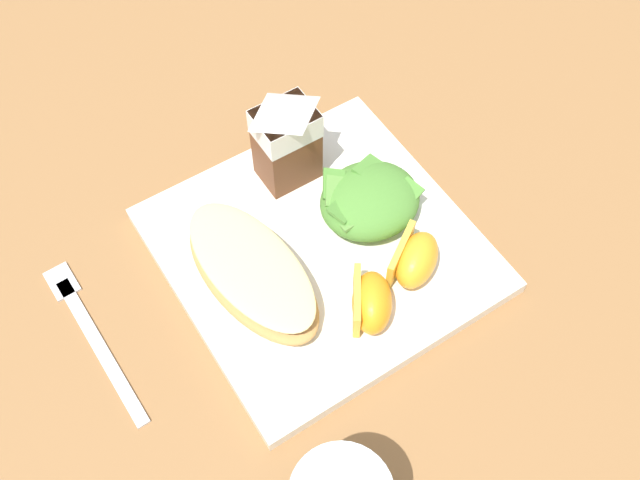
{
  "coord_description": "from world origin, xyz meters",
  "views": [
    {
      "loc": [
        -0.2,
        -0.31,
        0.62
      ],
      "look_at": [
        0.0,
        0.0,
        0.03
      ],
      "focal_mm": 41.04,
      "sensor_mm": 36.0,
      "label": 1
    }
  ],
  "objects": [
    {
      "name": "cheesy_pizza_bread",
      "position": [
        -0.07,
        0.0,
        0.03
      ],
      "size": [
        0.1,
        0.18,
        0.04
      ],
      "color": "tan",
      "rests_on": "white_plate"
    },
    {
      "name": "white_plate",
      "position": [
        0.0,
        0.0,
        0.01
      ],
      "size": [
        0.28,
        0.28,
        0.02
      ],
      "primitive_type": "cube",
      "color": "white",
      "rests_on": "ground"
    },
    {
      "name": "ground",
      "position": [
        0.0,
        0.0,
        0.0
      ],
      "size": [
        3.0,
        3.0,
        0.0
      ],
      "primitive_type": "plane",
      "color": "olive"
    },
    {
      "name": "green_salad_pile",
      "position": [
        0.06,
        0.01,
        0.04
      ],
      "size": [
        0.1,
        0.09,
        0.04
      ],
      "color": "#4C8433",
      "rests_on": "white_plate"
    },
    {
      "name": "orange_wedge_front",
      "position": [
        0.0,
        -0.08,
        0.04
      ],
      "size": [
        0.06,
        0.07,
        0.04
      ],
      "color": "orange",
      "rests_on": "white_plate"
    },
    {
      "name": "milk_carton",
      "position": [
        0.02,
        0.09,
        0.08
      ],
      "size": [
        0.06,
        0.04,
        0.11
      ],
      "color": "brown",
      "rests_on": "white_plate"
    },
    {
      "name": "orange_wedge_middle",
      "position": [
        0.06,
        -0.07,
        0.04
      ],
      "size": [
        0.07,
        0.06,
        0.04
      ],
      "color": "orange",
      "rests_on": "white_plate"
    },
    {
      "name": "metal_fork",
      "position": [
        -0.22,
        0.05,
        0.0
      ],
      "size": [
        0.03,
        0.19,
        0.01
      ],
      "color": "silver",
      "rests_on": "ground"
    }
  ]
}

